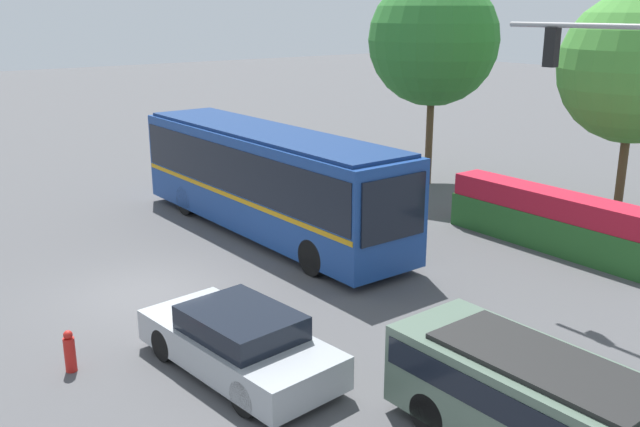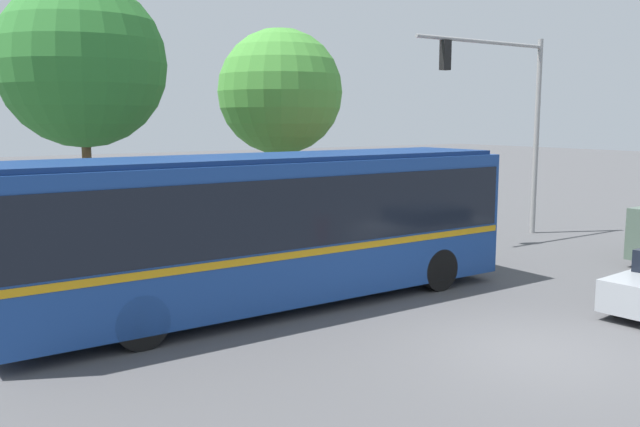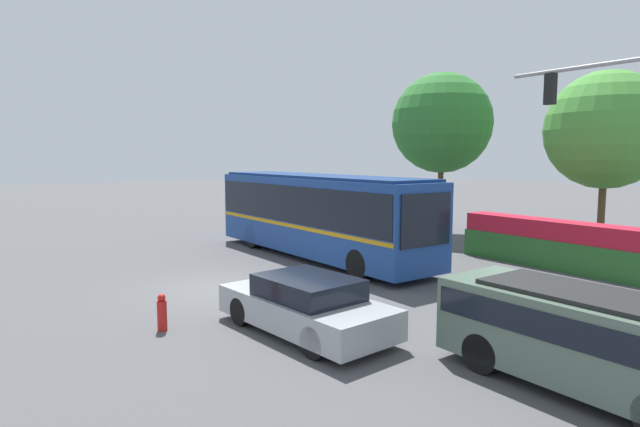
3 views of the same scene
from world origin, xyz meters
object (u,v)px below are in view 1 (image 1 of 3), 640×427
Objects in this scene: city_bus at (266,175)px; street_tree_centre at (635,68)px; street_tree_left at (434,40)px; sedan_foreground at (239,342)px; fire_hydrant at (70,352)px; suv_left_lane at (540,401)px.

street_tree_centre is (6.06, 9.82, 3.16)m from city_bus.
street_tree_centre is at bearing 8.61° from street_tree_left.
street_tree_centre is (-1.07, 15.09, 4.38)m from sedan_foreground.
sedan_foreground is at bearing -58.25° from street_tree_left.
fire_hydrant is at bearing -92.98° from street_tree_centre.
city_bus is 13.35× the size of fire_hydrant.
sedan_foreground is 0.56× the size of street_tree_left.
city_bus is at bearing -80.23° from street_tree_left.
street_tree_left reaches higher than fire_hydrant.
suv_left_lane is at bearing -40.18° from street_tree_left.
city_bus reaches higher than sedan_foreground.
sedan_foreground is 3.30m from fire_hydrant.
street_tree_centre is at bearing 87.02° from fire_hydrant.
street_tree_left is at bearing -63.68° from sedan_foreground.
street_tree_left is at bearing 111.83° from fire_hydrant.
suv_left_lane is 14.78m from street_tree_centre.
street_tree_centre reaches higher than suv_left_lane.
suv_left_lane reaches higher than sedan_foreground.
city_bus is 1.56× the size of street_tree_centre.
city_bus is 2.30× the size of suv_left_lane.
suv_left_lane is at bearing -64.01° from street_tree_centre.
sedan_foreground is 5.66m from suv_left_lane.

